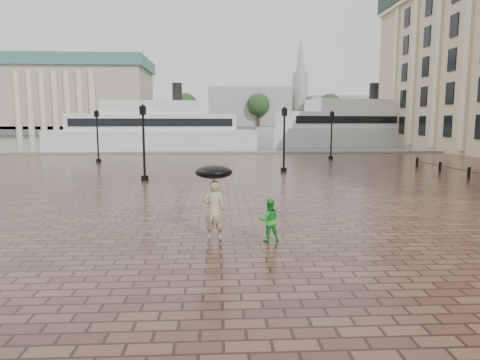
% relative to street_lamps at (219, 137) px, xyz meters
% --- Properties ---
extents(ground, '(300.00, 300.00, 0.00)m').
position_rel_street_lamps_xyz_m(ground, '(1.50, -17.50, -2.33)').
color(ground, '#3B221B').
rests_on(ground, ground).
extents(harbour_water, '(240.00, 240.00, 0.00)m').
position_rel_street_lamps_xyz_m(harbour_water, '(1.50, 74.50, -2.33)').
color(harbour_water, '#4D595E').
rests_on(harbour_water, ground).
extents(quay_edge, '(80.00, 0.60, 0.30)m').
position_rel_street_lamps_xyz_m(quay_edge, '(1.50, 14.50, -2.33)').
color(quay_edge, slate).
rests_on(quay_edge, ground).
extents(far_shore, '(300.00, 60.00, 2.00)m').
position_rel_street_lamps_xyz_m(far_shore, '(1.50, 142.50, -1.33)').
color(far_shore, '#4C4C47').
rests_on(far_shore, ground).
extents(museum, '(57.00, 32.50, 26.00)m').
position_rel_street_lamps_xyz_m(museum, '(-53.50, 127.11, 11.58)').
color(museum, gray).
rests_on(museum, ground).
extents(distant_skyline, '(102.50, 22.00, 33.00)m').
position_rel_street_lamps_xyz_m(distant_skyline, '(49.64, 132.50, 7.13)').
color(distant_skyline, gray).
rests_on(distant_skyline, ground).
extents(far_trees, '(188.00, 8.00, 13.50)m').
position_rel_street_lamps_xyz_m(far_trees, '(1.50, 120.50, 7.09)').
color(far_trees, '#2D2119').
rests_on(far_trees, ground).
extents(street_lamps, '(21.44, 14.44, 4.40)m').
position_rel_street_lamps_xyz_m(street_lamps, '(0.00, 0.00, 0.00)').
color(street_lamps, black).
rests_on(street_lamps, ground).
extents(adult_pedestrian, '(0.69, 0.48, 1.79)m').
position_rel_street_lamps_xyz_m(adult_pedestrian, '(-0.22, -20.65, -1.43)').
color(adult_pedestrian, tan).
rests_on(adult_pedestrian, ground).
extents(child_pedestrian, '(0.65, 0.52, 1.27)m').
position_rel_street_lamps_xyz_m(child_pedestrian, '(1.39, -20.97, -1.69)').
color(child_pedestrian, green).
rests_on(child_pedestrian, ground).
extents(ferry_near, '(25.70, 8.72, 8.26)m').
position_rel_street_lamps_xyz_m(ferry_near, '(-8.13, 20.98, 0.16)').
color(ferry_near, silver).
rests_on(ferry_near, ground).
extents(ferry_far, '(28.53, 13.60, 9.10)m').
position_rel_street_lamps_xyz_m(ferry_far, '(19.64, 28.81, 0.41)').
color(ferry_far, silver).
rests_on(ferry_far, ground).
extents(umbrella, '(1.10, 1.10, 1.17)m').
position_rel_street_lamps_xyz_m(umbrella, '(-0.22, -20.65, -0.30)').
color(umbrella, black).
rests_on(umbrella, ground).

